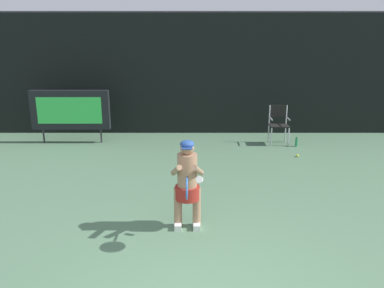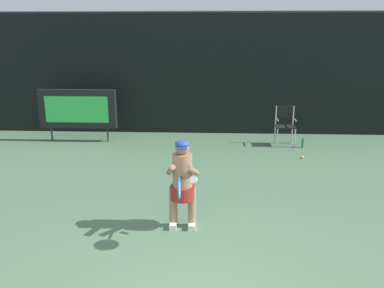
{
  "view_description": "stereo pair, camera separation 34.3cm",
  "coord_description": "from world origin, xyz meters",
  "px_view_note": "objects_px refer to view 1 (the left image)",
  "views": [
    {
      "loc": [
        -0.16,
        -3.49,
        3.02
      ],
      "look_at": [
        -0.14,
        3.45,
        1.05
      ],
      "focal_mm": 36.55,
      "sensor_mm": 36.0,
      "label": 1
    },
    {
      "loc": [
        0.18,
        -3.49,
        3.02
      ],
      "look_at": [
        -0.14,
        3.45,
        1.05
      ],
      "focal_mm": 36.55,
      "sensor_mm": 36.0,
      "label": 2
    }
  ],
  "objects_px": {
    "umpire_chair": "(277,122)",
    "water_bottle": "(295,142)",
    "tennis_player": "(186,181)",
    "tennis_racket": "(186,188)",
    "tennis_ball_spare": "(296,156)",
    "scoreboard": "(69,110)"
  },
  "relations": [
    {
      "from": "umpire_chair",
      "to": "water_bottle",
      "type": "bearing_deg",
      "value": -34.43
    },
    {
      "from": "tennis_player",
      "to": "water_bottle",
      "type": "bearing_deg",
      "value": 57.61
    },
    {
      "from": "umpire_chair",
      "to": "tennis_racket",
      "type": "height_order",
      "value": "tennis_racket"
    },
    {
      "from": "tennis_racket",
      "to": "tennis_ball_spare",
      "type": "xyz_separation_m",
      "value": [
        2.75,
        4.33,
        -0.89
      ]
    },
    {
      "from": "water_bottle",
      "to": "tennis_player",
      "type": "xyz_separation_m",
      "value": [
        -2.97,
        -4.68,
        0.66
      ]
    },
    {
      "from": "umpire_chair",
      "to": "tennis_ball_spare",
      "type": "bearing_deg",
      "value": -79.31
    },
    {
      "from": "tennis_racket",
      "to": "water_bottle",
      "type": "bearing_deg",
      "value": 71.09
    },
    {
      "from": "scoreboard",
      "to": "tennis_player",
      "type": "xyz_separation_m",
      "value": [
        3.35,
        -5.09,
        -0.16
      ]
    },
    {
      "from": "umpire_chair",
      "to": "tennis_player",
      "type": "distance_m",
      "value": 5.59
    },
    {
      "from": "scoreboard",
      "to": "water_bottle",
      "type": "height_order",
      "value": "scoreboard"
    },
    {
      "from": "scoreboard",
      "to": "tennis_ball_spare",
      "type": "xyz_separation_m",
      "value": [
        6.11,
        -1.37,
        -0.91
      ]
    },
    {
      "from": "tennis_ball_spare",
      "to": "tennis_racket",
      "type": "bearing_deg",
      "value": -122.42
    },
    {
      "from": "scoreboard",
      "to": "tennis_racket",
      "type": "distance_m",
      "value": 6.62
    },
    {
      "from": "umpire_chair",
      "to": "tennis_player",
      "type": "relative_size",
      "value": 0.75
    },
    {
      "from": "tennis_ball_spare",
      "to": "umpire_chair",
      "type": "bearing_deg",
      "value": 100.69
    },
    {
      "from": "water_bottle",
      "to": "tennis_racket",
      "type": "bearing_deg",
      "value": -119.27
    },
    {
      "from": "umpire_chair",
      "to": "tennis_racket",
      "type": "relative_size",
      "value": 1.79
    },
    {
      "from": "scoreboard",
      "to": "umpire_chair",
      "type": "bearing_deg",
      "value": -0.98
    },
    {
      "from": "umpire_chair",
      "to": "scoreboard",
      "type": "bearing_deg",
      "value": 179.02
    },
    {
      "from": "scoreboard",
      "to": "tennis_player",
      "type": "bearing_deg",
      "value": -56.61
    },
    {
      "from": "scoreboard",
      "to": "umpire_chair",
      "type": "xyz_separation_m",
      "value": [
        5.87,
        -0.1,
        -0.33
      ]
    },
    {
      "from": "water_bottle",
      "to": "tennis_ball_spare",
      "type": "height_order",
      "value": "water_bottle"
    }
  ]
}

